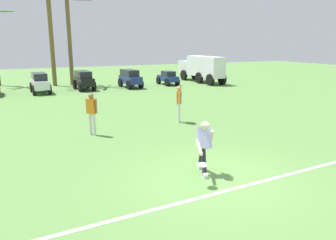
# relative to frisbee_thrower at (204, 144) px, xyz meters

# --- Properties ---
(ground_plane) EXTENTS (80.00, 80.00, 0.00)m
(ground_plane) POSITION_rel_frisbee_thrower_xyz_m (0.19, -0.38, -0.80)
(ground_plane) COLOR #5C8A43
(field_line_paint) EXTENTS (26.50, 1.39, 0.01)m
(field_line_paint) POSITION_rel_frisbee_thrower_xyz_m (0.19, -1.10, -0.79)
(field_line_paint) COLOR white
(field_line_paint) RESTS_ON ground_plane
(frisbee_thrower) EXTENTS (0.68, 1.01, 1.42)m
(frisbee_thrower) POSITION_rel_frisbee_thrower_xyz_m (0.00, 0.00, 0.00)
(frisbee_thrower) COLOR #23232D
(frisbee_thrower) RESTS_ON ground_plane
(frisbee_in_flight) EXTENTS (0.29, 0.29, 0.05)m
(frisbee_in_flight) POSITION_rel_frisbee_thrower_xyz_m (-0.43, -0.65, -0.26)
(frisbee_in_flight) COLOR white
(teammate_near_sideline) EXTENTS (0.32, 0.48, 1.56)m
(teammate_near_sideline) POSITION_rel_frisbee_thrower_xyz_m (2.01, 5.29, 0.14)
(teammate_near_sideline) COLOR silver
(teammate_near_sideline) RESTS_ON ground_plane
(teammate_midfield) EXTENTS (0.37, 0.43, 1.56)m
(teammate_midfield) POSITION_rel_frisbee_thrower_xyz_m (-1.76, 4.88, 0.14)
(teammate_midfield) COLOR silver
(teammate_midfield) RESTS_ON ground_plane
(parked_car_slot_b) EXTENTS (1.21, 2.43, 1.34)m
(parked_car_slot_b) POSITION_rel_frisbee_thrower_xyz_m (-2.62, 16.61, -0.08)
(parked_car_slot_b) COLOR silver
(parked_car_slot_b) RESTS_ON ground_plane
(parked_car_slot_c) EXTENTS (1.25, 2.44, 1.34)m
(parked_car_slot_c) POSITION_rel_frisbee_thrower_xyz_m (0.35, 16.93, -0.08)
(parked_car_slot_c) COLOR black
(parked_car_slot_c) RESTS_ON ground_plane
(parked_car_slot_d) EXTENTS (1.27, 2.45, 1.34)m
(parked_car_slot_d) POSITION_rel_frisbee_thrower_xyz_m (3.74, 16.60, -0.08)
(parked_car_slot_d) COLOR navy
(parked_car_slot_d) RESTS_ON ground_plane
(parked_car_slot_e) EXTENTS (1.14, 2.22, 1.10)m
(parked_car_slot_e) POSITION_rel_frisbee_thrower_xyz_m (7.02, 16.91, -0.23)
(parked_car_slot_e) COLOR navy
(parked_car_slot_e) RESTS_ON ground_plane
(box_truck) EXTENTS (1.47, 5.92, 2.20)m
(box_truck) POSITION_rel_frisbee_thrower_xyz_m (10.34, 17.26, 0.43)
(box_truck) COLOR silver
(box_truck) RESTS_ON ground_plane
(palm_tree_right_of_centre) EXTENTS (3.39, 3.75, 7.24)m
(palm_tree_right_of_centre) POSITION_rel_frisbee_thrower_xyz_m (-1.28, 20.16, 3.60)
(palm_tree_right_of_centre) COLOR brown
(palm_tree_right_of_centre) RESTS_ON ground_plane
(palm_tree_far_right) EXTENTS (3.80, 3.61, 7.02)m
(palm_tree_far_right) POSITION_rel_frisbee_thrower_xyz_m (0.02, 19.95, 3.55)
(palm_tree_far_right) COLOR brown
(palm_tree_far_right) RESTS_ON ground_plane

